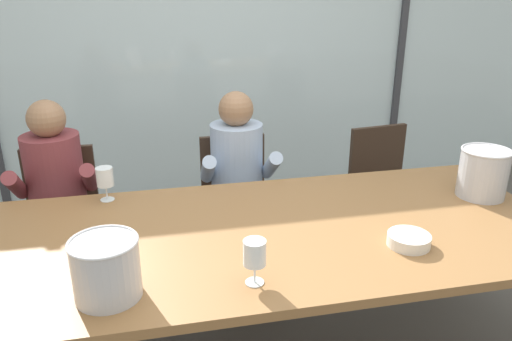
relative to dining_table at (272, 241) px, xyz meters
The scene contains 15 objects.
ground 1.22m from the dining_table, 90.00° to the left, with size 14.00×14.00×0.00m, color #4C4742.
window_glass_panel 2.38m from the dining_table, 90.00° to the left, with size 7.82×0.03×2.60m, color silver.
window_mullion_right 2.95m from the dining_table, 52.40° to the left, with size 0.06×0.06×2.60m, color #38383D.
hillside_vineyard 6.31m from the dining_table, 90.00° to the left, with size 13.82×2.40×1.73m, color #386633.
dining_table is the anchor object (origin of this frame).
chair_near_curtain 1.45m from the dining_table, 137.90° to the left, with size 0.44×0.44×0.88m.
chair_left_of_center 1.00m from the dining_table, 89.91° to the left, with size 0.44×0.44×0.88m.
chair_center 1.44m from the dining_table, 43.50° to the left, with size 0.49×0.49×0.88m.
person_maroon_top 1.35m from the dining_table, 141.39° to the left, with size 0.49×0.63×1.20m.
person_pale_blue_shirt 0.84m from the dining_table, 90.02° to the left, with size 0.47×0.62×1.20m.
ice_bucket_primary 1.16m from the dining_table, ahead, with size 0.25×0.25×0.25m.
ice_bucket_secondary 0.79m from the dining_table, 152.22° to the right, with size 0.24×0.24×0.22m.
tasting_bowl 0.59m from the dining_table, 26.04° to the right, with size 0.18×0.18×0.05m, color silver.
wine_glass_by_left_taster 0.46m from the dining_table, 112.80° to the right, with size 0.08×0.08×0.17m.
wine_glass_near_bucket 0.90m from the dining_table, 146.90° to the left, with size 0.08×0.08×0.17m.
Camera 1 is at (-0.48, -1.88, 1.79)m, focal length 34.28 mm.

